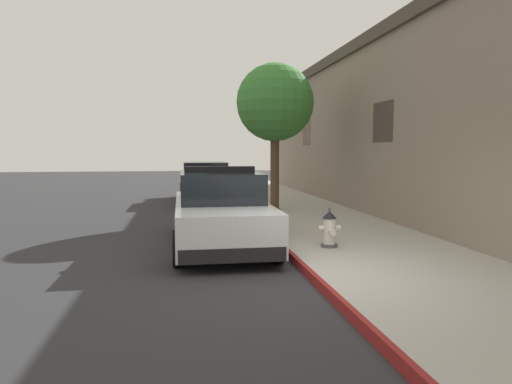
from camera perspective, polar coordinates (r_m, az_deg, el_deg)
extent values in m
cube|color=#2B2B2D|center=(17.12, -16.75, -2.26)|extent=(31.01, 60.00, 0.20)
cube|color=#ADA89E|center=(17.35, 3.29, -1.37)|extent=(3.39, 60.00, 0.15)
cube|color=maroon|center=(17.06, -2.41, -1.48)|extent=(0.08, 60.00, 0.15)
cube|color=gray|center=(14.78, 26.01, 6.54)|extent=(6.12, 27.65, 5.06)
cube|color=#473D33|center=(15.12, 26.42, 16.85)|extent=(6.36, 27.89, 0.36)
cube|color=black|center=(13.29, 15.20, 8.18)|extent=(0.06, 1.30, 1.10)
cube|color=black|center=(20.59, 6.23, 7.16)|extent=(0.06, 1.30, 1.10)
cube|color=white|center=(9.98, -4.34, -3.23)|extent=(1.84, 4.80, 0.76)
cube|color=black|center=(10.06, -4.44, 0.72)|extent=(1.64, 2.50, 0.60)
cube|color=black|center=(7.74, -2.85, -7.62)|extent=(1.76, 0.16, 0.24)
cube|color=black|center=(12.33, -5.25, -2.87)|extent=(1.76, 0.16, 0.24)
cylinder|color=black|center=(11.67, -9.26, -3.37)|extent=(0.22, 0.64, 0.64)
cylinder|color=black|center=(11.79, -0.85, -3.22)|extent=(0.22, 0.64, 0.64)
cylinder|color=black|center=(8.32, -9.28, -6.78)|extent=(0.22, 0.64, 0.64)
cylinder|color=black|center=(8.49, 2.49, -6.48)|extent=(0.22, 0.64, 0.64)
cube|color=black|center=(9.99, -4.43, 2.76)|extent=(1.48, 0.20, 0.12)
cube|color=red|center=(9.96, -6.43, 2.74)|extent=(0.44, 0.18, 0.11)
cube|color=#1E33E0|center=(10.02, -2.43, 2.78)|extent=(0.44, 0.18, 0.11)
cube|color=maroon|center=(18.67, -6.20, 0.62)|extent=(1.84, 4.80, 0.76)
cube|color=black|center=(18.78, -6.24, 2.72)|extent=(1.64, 2.50, 0.60)
cube|color=black|center=(16.37, -5.76, -0.92)|extent=(1.76, 0.16, 0.24)
cube|color=black|center=(21.02, -6.52, 0.40)|extent=(1.76, 0.16, 0.24)
cylinder|color=black|center=(20.36, -8.86, 0.22)|extent=(0.22, 0.64, 0.64)
cylinder|color=black|center=(20.45, -4.03, 0.29)|extent=(0.22, 0.64, 0.64)
cylinder|color=black|center=(16.98, -8.79, -0.74)|extent=(0.22, 0.64, 0.64)
cylinder|color=black|center=(17.08, -3.01, -0.65)|extent=(0.22, 0.64, 0.64)
cylinder|color=#4C4C51|center=(9.30, 8.83, -6.39)|extent=(0.32, 0.32, 0.06)
cylinder|color=silver|center=(9.25, 8.86, -4.69)|extent=(0.24, 0.24, 0.50)
cone|color=black|center=(9.20, 8.88, -2.72)|extent=(0.28, 0.28, 0.14)
cylinder|color=#4C4C51|center=(9.19, 8.89, -2.10)|extent=(0.05, 0.05, 0.06)
cylinder|color=silver|center=(9.19, 7.85, -4.36)|extent=(0.10, 0.10, 0.10)
cylinder|color=silver|center=(9.29, 9.86, -4.28)|extent=(0.10, 0.10, 0.10)
cylinder|color=silver|center=(9.08, 9.21, -4.81)|extent=(0.13, 0.12, 0.13)
cylinder|color=brown|center=(14.92, 2.29, 2.71)|extent=(0.28, 0.28, 2.51)
sphere|color=#387A33|center=(14.98, 2.32, 10.79)|extent=(2.43, 2.43, 2.43)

